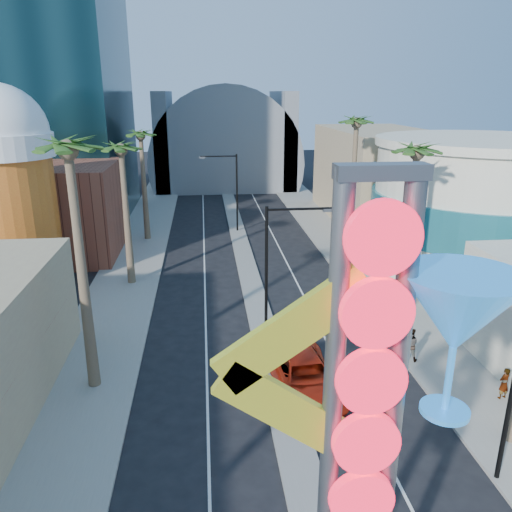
{
  "coord_description": "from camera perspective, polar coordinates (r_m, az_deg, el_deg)",
  "views": [
    {
      "loc": [
        -3.34,
        -6.09,
        13.82
      ],
      "look_at": [
        -0.41,
        21.69,
        4.63
      ],
      "focal_mm": 35.0,
      "sensor_mm": 36.0,
      "label": 1
    }
  ],
  "objects": [
    {
      "name": "pedestrian_b",
      "position": [
        28.14,
        17.18,
        -9.62
      ],
      "size": [
        1.09,
        0.98,
        1.85
      ],
      "primitive_type": "imported",
      "rotation": [
        0.0,
        0.0,
        2.77
      ],
      "color": "gray",
      "rests_on": "sidewalk_east"
    },
    {
      "name": "streetlight_2",
      "position": [
        19.51,
        26.48,
        -11.32
      ],
      "size": [
        3.45,
        0.25,
        8.0
      ],
      "color": "black",
      "rests_on": "ground"
    },
    {
      "name": "sidewalk_east",
      "position": [
        45.19,
        10.78,
        0.16
      ],
      "size": [
        5.0,
        100.0,
        0.15
      ],
      "primitive_type": "cube",
      "color": "gray",
      "rests_on": "ground"
    },
    {
      "name": "neon_sign",
      "position": [
        11.9,
        16.13,
        -15.78
      ],
      "size": [
        6.53,
        2.6,
        12.55
      ],
      "color": "gray",
      "rests_on": "ground"
    },
    {
      "name": "median",
      "position": [
        46.31,
        -1.62,
        0.92
      ],
      "size": [
        1.6,
        84.0,
        0.15
      ],
      "primitive_type": "cube",
      "color": "gray",
      "rests_on": "ground"
    },
    {
      "name": "palm_2",
      "position": [
        36.79,
        -15.11,
        10.81
      ],
      "size": [
        2.4,
        2.4,
        11.2
      ],
      "color": "brown",
      "rests_on": "ground"
    },
    {
      "name": "palm_7",
      "position": [
        42.06,
        11.38,
        13.77
      ],
      "size": [
        2.4,
        2.4,
        12.7
      ],
      "color": "brown",
      "rests_on": "ground"
    },
    {
      "name": "palm_1",
      "position": [
        23.0,
        -20.52,
        9.59
      ],
      "size": [
        2.4,
        2.4,
        12.7
      ],
      "color": "brown",
      "rests_on": "ground"
    },
    {
      "name": "streetlight_1",
      "position": [
        50.96,
        -2.82,
        8.07
      ],
      "size": [
        3.79,
        0.25,
        8.0
      ],
      "color": "black",
      "rests_on": "ground"
    },
    {
      "name": "pedestrian_a",
      "position": [
        26.59,
        26.48,
        -12.89
      ],
      "size": [
        0.66,
        0.53,
        1.57
      ],
      "primitive_type": "imported",
      "rotation": [
        0.0,
        0.0,
        3.44
      ],
      "color": "gray",
      "rests_on": "sidewalk_east"
    },
    {
      "name": "streetlight_0",
      "position": [
        27.86,
        2.32,
        -0.54
      ],
      "size": [
        3.79,
        0.25,
        8.0
      ],
      "color": "black",
      "rests_on": "ground"
    },
    {
      "name": "canopy",
      "position": [
        78.74,
        -3.62,
        11.22
      ],
      "size": [
        22.0,
        16.0,
        22.0
      ],
      "color": "slate",
      "rests_on": "ground"
    },
    {
      "name": "beer_mug",
      "position": [
        39.05,
        -26.66,
        7.48
      ],
      "size": [
        7.0,
        7.0,
        14.5
      ],
      "color": "#C24A19",
      "rests_on": "ground"
    },
    {
      "name": "brick_filler_west",
      "position": [
        46.91,
        -21.62,
        4.83
      ],
      "size": [
        10.0,
        10.0,
        8.0
      ],
      "primitive_type": "cube",
      "color": "brown",
      "rests_on": "ground"
    },
    {
      "name": "palm_6",
      "position": [
        30.93,
        17.83,
        10.12
      ],
      "size": [
        2.4,
        2.4,
        11.7
      ],
      "color": "brown",
      "rests_on": "ground"
    },
    {
      "name": "red_pickup",
      "position": [
        24.71,
        5.63,
        -13.53
      ],
      "size": [
        3.32,
        6.4,
        1.72
      ],
      "primitive_type": "imported",
      "rotation": [
        0.0,
        0.0,
        0.08
      ],
      "color": "red",
      "rests_on": "ground"
    },
    {
      "name": "sidewalk_west",
      "position": [
        43.77,
        -13.8,
        -0.65
      ],
      "size": [
        5.0,
        100.0,
        0.15
      ],
      "primitive_type": "cube",
      "color": "gray",
      "rests_on": "ground"
    },
    {
      "name": "palm_3",
      "position": [
        48.62,
        -13.01,
        12.63
      ],
      "size": [
        2.4,
        2.4,
        11.2
      ],
      "color": "brown",
      "rests_on": "ground"
    },
    {
      "name": "turquoise_building",
      "position": [
        42.8,
        24.13,
        5.05
      ],
      "size": [
        16.6,
        16.6,
        10.6
      ],
      "color": "beige",
      "rests_on": "ground"
    },
    {
      "name": "filler_east",
      "position": [
        58.12,
        13.65,
        8.96
      ],
      "size": [
        10.0,
        20.0,
        10.0
      ],
      "primitive_type": "cube",
      "color": "tan",
      "rests_on": "ground"
    }
  ]
}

